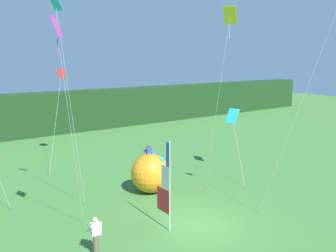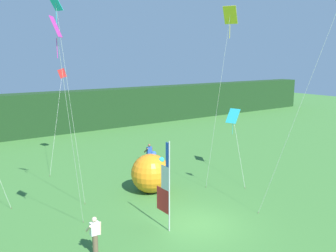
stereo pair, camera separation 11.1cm
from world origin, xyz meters
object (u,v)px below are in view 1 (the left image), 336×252
Objects in this scene: kite_magenta_diamond_0 at (59,46)px; kite_yellow_diamond_4 at (229,25)px; person_near_banner at (149,155)px; inflatable_balloon at (150,173)px; kite_red_box_2 at (61,74)px; person_mid_field at (96,235)px; kite_cyan_diamond_5 at (59,24)px; banner_flag at (166,187)px; kite_cyan_diamond_1 at (233,118)px.

kite_magenta_diamond_0 is 0.88× the size of kite_yellow_diamond_4.
kite_magenta_diamond_0 reaches higher than person_near_banner.
kite_red_box_2 reaches higher than inflatable_balloon.
person_mid_field is 15.58m from kite_red_box_2.
kite_red_box_2 is 0.67× the size of kite_cyan_diamond_5.
kite_cyan_diamond_5 is at bearing 70.12° from kite_magenta_diamond_0.
inflatable_balloon is 9.34m from kite_yellow_diamond_4.
person_near_banner is 14.01m from kite_magenta_diamond_0.
person_near_banner is 1.10× the size of person_mid_field.
banner_flag is at bearing -4.38° from kite_magenta_diamond_0.
kite_red_box_2 is at bearing 88.70° from banner_flag.
kite_cyan_diamond_5 is (-7.63, -4.52, 8.32)m from person_near_banner.
kite_cyan_diamond_5 reaches higher than inflatable_balloon.
kite_magenta_diamond_0 is at bearing -109.63° from kite_red_box_2.
kite_red_box_2 is at bearing 132.98° from kite_cyan_diamond_1.
banner_flag reaches higher than person_near_banner.
person_near_banner is at bearing 58.51° from inflatable_balloon.
banner_flag is 8.82m from kite_cyan_diamond_5.
kite_yellow_diamond_4 reaches higher than kite_magenta_diamond_0.
person_near_banner is 0.75× the size of inflatable_balloon.
kite_cyan_diamond_1 is (6.85, 0.22, 2.59)m from inflatable_balloon.
banner_flag is 9.55m from person_near_banner.
person_near_banner is (4.45, 8.38, -1.06)m from banner_flag.
kite_magenta_diamond_0 is at bearing -148.11° from inflatable_balloon.
banner_flag is at bearing -152.67° from kite_cyan_diamond_1.
person_mid_field is at bearing -105.68° from kite_red_box_2.
kite_red_box_2 is (-1.66, 9.36, 5.45)m from inflatable_balloon.
person_mid_field is at bearing -158.85° from kite_cyan_diamond_1.
kite_magenta_diamond_0 is (-0.85, 0.59, 7.33)m from person_mid_field.
kite_cyan_diamond_1 is (8.83, 4.56, 1.73)m from banner_flag.
kite_red_box_2 is (4.77, 13.36, -1.59)m from kite_magenta_diamond_0.
inflatable_balloon is at bearing 39.43° from person_mid_field.
banner_flag is 7.62m from kite_magenta_diamond_0.
kite_magenta_diamond_0 reaches higher than person_mid_field.
person_mid_field is 13.64m from kite_cyan_diamond_1.
kite_red_box_2 is (3.92, 13.95, 5.74)m from person_mid_field.
kite_cyan_diamond_1 is (12.43, 4.81, 2.88)m from person_mid_field.
kite_cyan_diamond_5 reaches higher than banner_flag.
kite_red_box_2 is (0.31, 13.70, 4.59)m from banner_flag.
kite_cyan_diamond_1 reaches higher than person_near_banner.
person_mid_field is at bearing -34.70° from kite_magenta_diamond_0.
inflatable_balloon is at bearing -178.16° from kite_cyan_diamond_1.
kite_cyan_diamond_1 is (13.28, 4.22, -4.44)m from kite_magenta_diamond_0.
kite_yellow_diamond_4 is at bearing 16.60° from banner_flag.
person_near_banner is at bearing -52.09° from kite_red_box_2.
kite_red_box_2 reaches higher than banner_flag.
person_mid_field is 0.23× the size of kite_red_box_2.
kite_yellow_diamond_4 is at bearing -68.12° from kite_red_box_2.
inflatable_balloon is at bearing -121.49° from person_near_banner.
kite_cyan_diamond_5 is at bearing -149.38° from person_near_banner.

